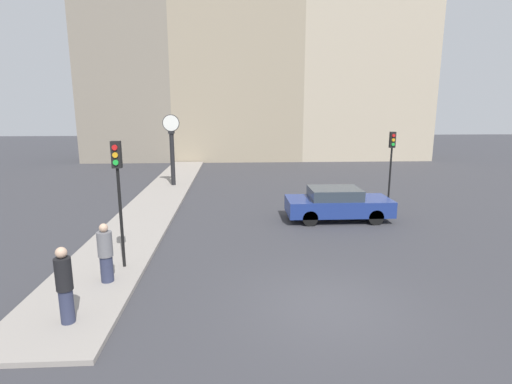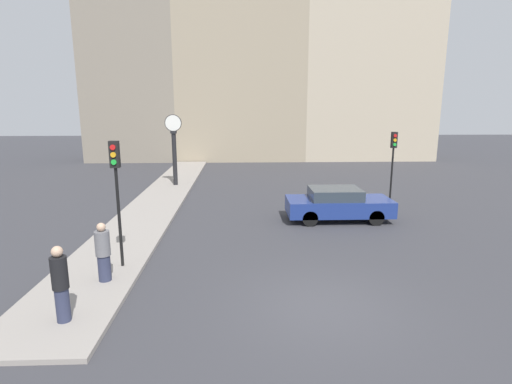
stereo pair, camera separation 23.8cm
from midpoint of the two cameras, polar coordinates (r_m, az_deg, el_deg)
The scene contains 9 objects.
ground_plane at distance 10.26m, azimuth 9.50°, elevation -15.88°, with size 120.00×120.00×0.00m, color #38383D.
sidewalk_corner at distance 21.62m, azimuth -13.93°, elevation -0.90°, with size 2.54×27.74×0.12m, color gray.
building_row at distance 37.50m, azimuth 0.08°, elevation 18.31°, with size 31.00×5.00×17.93m.
sedan_car at distance 17.44m, azimuth 11.17°, elevation -1.63°, with size 4.41×1.88×1.40m.
traffic_light_near at distance 12.05m, azimuth -19.64°, elevation 1.86°, with size 0.26×0.24×3.73m.
traffic_light_far at distance 20.35m, azimuth 18.48°, elevation 5.29°, with size 0.26×0.24×3.62m.
street_clock at distance 24.56m, azimuth -12.18°, elevation 6.16°, with size 1.00×0.34×4.22m.
pedestrian_grey_jacket at distance 11.62m, azimuth -21.25°, elevation -8.16°, with size 0.39×0.39×1.64m.
pedestrian_black_jacket at distance 9.84m, azimuth -26.31°, elevation -11.85°, with size 0.35×0.35×1.75m.
Camera 1 is at (-2.23, -8.82, 4.78)m, focal length 28.00 mm.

